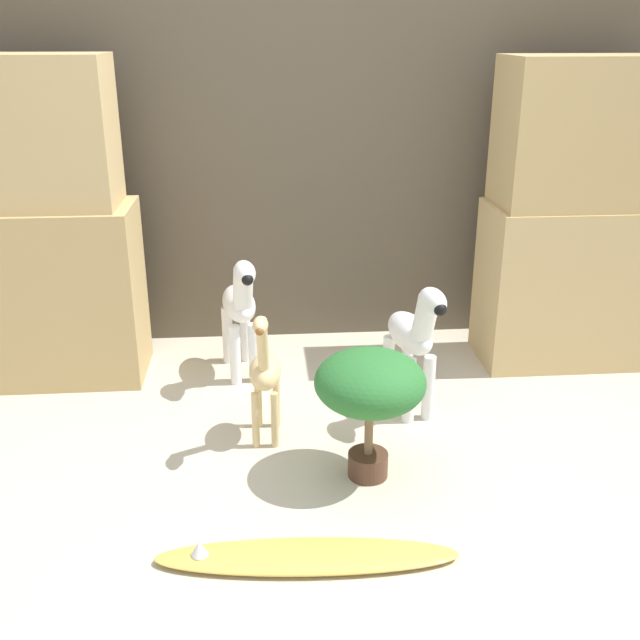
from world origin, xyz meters
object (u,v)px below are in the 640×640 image
at_px(giraffe_figurine, 265,373).
at_px(potted_palm_front, 370,387).
at_px(surfboard, 305,556).
at_px(zebra_right, 414,337).
at_px(zebra_left, 240,307).

xyz_separation_m(giraffe_figurine, potted_palm_front, (0.38, -0.31, 0.07)).
xyz_separation_m(giraffe_figurine, surfboard, (0.11, -0.79, -0.29)).
distance_m(giraffe_figurine, potted_palm_front, 0.50).
height_order(giraffe_figurine, potted_palm_front, giraffe_figurine).
xyz_separation_m(zebra_right, zebra_left, (-0.75, 0.43, 0.00)).
bearing_deg(zebra_right, giraffe_figurine, -163.59).
distance_m(zebra_left, giraffe_figurine, 0.64).
bearing_deg(zebra_left, zebra_right, -29.94).
height_order(zebra_right, zebra_left, same).
bearing_deg(giraffe_figurine, potted_palm_front, -38.72).
bearing_deg(zebra_right, surfboard, -118.71).
bearing_deg(potted_palm_front, giraffe_figurine, 141.28).
xyz_separation_m(zebra_left, surfboard, (0.22, -1.41, -0.34)).
bearing_deg(zebra_right, zebra_left, 150.06).
bearing_deg(zebra_left, potted_palm_front, -62.22).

